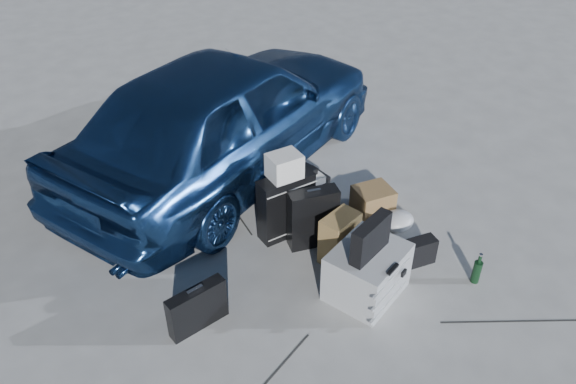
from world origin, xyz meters
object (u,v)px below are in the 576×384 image
object	(u,v)px
suitcase_left	(313,218)
cardboard_box	(373,200)
duffel_bag	(296,196)
green_bottle	(477,269)
suitcase_right	(286,206)
briefcase	(197,308)
car	(227,114)
pelican_case	(367,272)

from	to	relation	value
suitcase_left	cardboard_box	world-z (taller)	suitcase_left
suitcase_left	duffel_bag	size ratio (longest dim) A/B	0.90
suitcase_left	green_bottle	bearing A→B (deg)	-37.91
suitcase_right	green_bottle	distance (m)	1.72
cardboard_box	briefcase	bearing A→B (deg)	-172.29
suitcase_right	cardboard_box	world-z (taller)	suitcase_right
cardboard_box	green_bottle	size ratio (longest dim) A/B	1.21
briefcase	suitcase_left	bearing A→B (deg)	7.55
duffel_bag	green_bottle	xyz separation A→B (m)	(0.60, -1.70, -0.02)
car	suitcase_left	world-z (taller)	car
car	cardboard_box	bearing A→B (deg)	-174.01
pelican_case	cardboard_box	size ratio (longest dim) A/B	1.73
briefcase	suitcase_right	bearing A→B (deg)	19.69
green_bottle	car	bearing A→B (deg)	105.56
pelican_case	cardboard_box	xyz separation A→B (m)	(0.80, 0.77, -0.09)
suitcase_left	green_bottle	world-z (taller)	suitcase_left
suitcase_right	cardboard_box	size ratio (longest dim) A/B	1.77
duffel_bag	green_bottle	world-z (taller)	duffel_bag
suitcase_left	briefcase	bearing A→B (deg)	-150.50
suitcase_left	cardboard_box	xyz separation A→B (m)	(0.77, 0.03, -0.16)
car	suitcase_left	size ratio (longest dim) A/B	6.96
pelican_case	green_bottle	distance (m)	0.95
pelican_case	car	bearing A→B (deg)	71.57
car	cardboard_box	xyz separation A→B (m)	(0.73, -1.47, -0.55)
car	pelican_case	xyz separation A→B (m)	(-0.08, -2.24, -0.46)
briefcase	pelican_case	bearing A→B (deg)	-24.43
suitcase_left	duffel_bag	world-z (taller)	suitcase_left
green_bottle	briefcase	bearing A→B (deg)	155.75
duffel_bag	cardboard_box	distance (m)	0.75
suitcase_right	green_bottle	world-z (taller)	suitcase_right
car	cardboard_box	world-z (taller)	car
car	suitcase_right	bearing A→B (deg)	152.75
pelican_case	cardboard_box	world-z (taller)	pelican_case
briefcase	duffel_bag	bearing A→B (deg)	23.25
suitcase_right	duffel_bag	world-z (taller)	suitcase_right
suitcase_left	green_bottle	distance (m)	1.45
car	pelican_case	bearing A→B (deg)	157.73
pelican_case	suitcase_left	world-z (taller)	suitcase_left
suitcase_left	duffel_bag	bearing A→B (deg)	87.46
duffel_bag	pelican_case	bearing A→B (deg)	-102.08
suitcase_left	car	bearing A→B (deg)	106.93
car	briefcase	world-z (taller)	car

